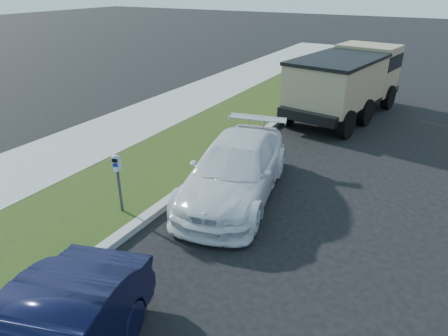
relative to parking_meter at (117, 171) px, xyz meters
The scene contains 5 objects.
ground 3.42m from the parking_meter, ahead, with size 120.00×120.00×0.00m, color black.
streetside 3.57m from the parking_meter, 133.86° to the left, with size 6.12×50.00×0.15m.
parking_meter is the anchor object (origin of this frame).
white_wagon 2.83m from the parking_meter, 50.80° to the left, with size 1.94×4.77×1.38m, color white.
dump_truck 10.34m from the parking_meter, 76.35° to the left, with size 3.30×6.53×2.45m.
Camera 1 is at (2.55, -6.06, 4.82)m, focal length 32.00 mm.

